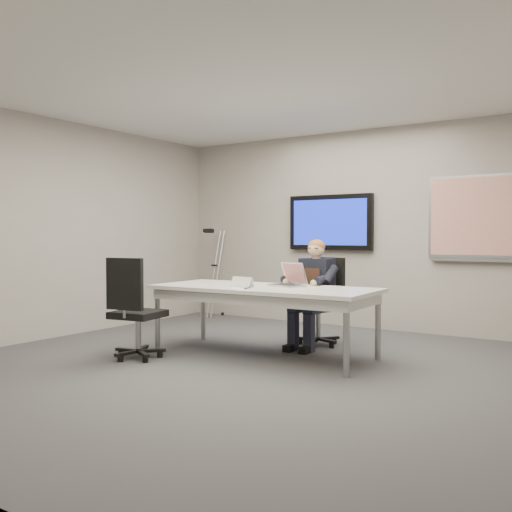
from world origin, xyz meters
The scene contains 14 objects.
floor centered at (0.00, 0.00, 0.00)m, with size 6.00×6.00×0.02m, color #39393B.
ceiling centered at (0.00, 0.00, 2.80)m, with size 6.00×6.00×0.02m, color silver.
wall_back centered at (0.00, 3.00, 1.40)m, with size 6.00×0.02×2.80m, color gray.
wall_left centered at (-3.00, 0.00, 1.40)m, with size 0.02×6.00×2.80m, color gray.
conference_table centered at (-0.16, 0.63, 0.67)m, with size 2.47×1.10×0.75m.
tv_display centered at (-0.50, 2.95, 1.50)m, with size 1.30×0.09×0.80m.
whiteboard centered at (1.55, 2.97, 1.53)m, with size 1.25×0.08×1.10m.
office_chair_far centered at (0.07, 1.53, 0.33)m, with size 0.62×0.62×1.04m.
office_chair_near centered at (-1.19, -0.28, 0.34)m, with size 0.59×0.59×1.08m.
seated_person centered at (0.06, 1.29, 0.51)m, with size 0.41×0.70×1.26m.
crutch centered at (-2.44, 2.74, 0.73)m, with size 0.20×0.45×1.45m, color #A1A4A8, non-canonical shape.
laptop centered at (0.02, 0.87, 0.82)m, with size 0.43×0.45×0.26m.
name_tent centered at (-0.33, 0.46, 0.81)m, with size 0.27×0.08×0.11m, color white, non-canonical shape.
pen centered at (-0.18, 0.33, 0.76)m, with size 0.01×0.01×0.15m, color black.
Camera 1 is at (3.16, -4.56, 1.30)m, focal length 40.00 mm.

